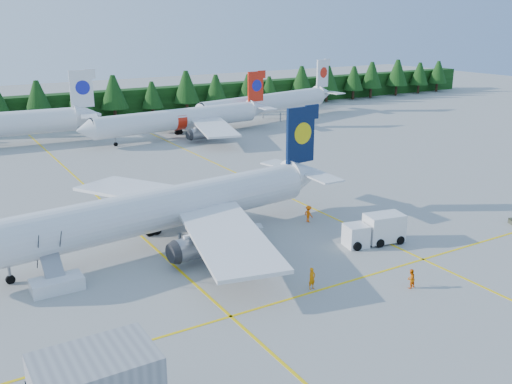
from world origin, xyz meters
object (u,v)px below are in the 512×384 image
airliner_navy (144,214)px  airliner_red (175,120)px  airstairs (56,280)px  service_truck (374,230)px

airliner_navy → airliner_red: airliner_navy is taller
airliner_navy → airstairs: (-9.23, -4.21, -2.75)m
airstairs → service_truck: airstairs is taller
airliner_navy → airliner_red: size_ratio=1.07×
airliner_red → service_truck: 56.66m
service_truck → airstairs: bearing=179.7°
airliner_navy → airliner_red: bearing=57.6°
service_truck → airliner_navy: bearing=163.8°
airliner_navy → airstairs: 10.51m
airliner_navy → service_truck: bearing=-33.6°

